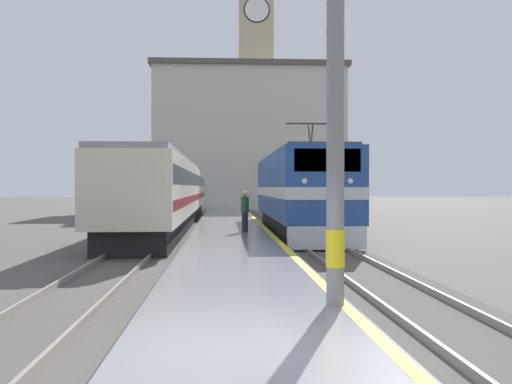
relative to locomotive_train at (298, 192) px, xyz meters
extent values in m
plane|color=#514C47|center=(-3.23, 9.08, -2.00)|extent=(200.00, 200.00, 0.00)
cube|color=gray|center=(-3.23, 4.08, -1.81)|extent=(3.36, 140.00, 0.38)
cube|color=yellow|center=(-1.70, 4.08, -1.61)|extent=(0.20, 140.00, 0.00)
cube|color=#514C47|center=(0.00, 4.08, -1.99)|extent=(2.83, 140.00, 0.02)
cube|color=gray|center=(-0.72, 4.08, -1.91)|extent=(0.07, 140.00, 0.14)
cube|color=gray|center=(0.72, 4.08, -1.91)|extent=(0.07, 140.00, 0.14)
cube|color=#514C47|center=(-6.60, 4.08, -1.99)|extent=(2.83, 140.00, 0.02)
cube|color=gray|center=(-7.31, 4.08, -1.91)|extent=(0.07, 140.00, 0.14)
cube|color=gray|center=(-5.88, 4.08, -1.91)|extent=(0.07, 140.00, 0.14)
cube|color=black|center=(0.00, 0.04, -1.55)|extent=(2.47, 14.49, 0.90)
cube|color=#23478C|center=(0.00, 0.04, 0.32)|extent=(2.90, 15.76, 2.84)
cube|color=silver|center=(0.00, 0.04, 0.04)|extent=(2.92, 15.78, 0.44)
cube|color=silver|center=(0.00, -7.69, -1.51)|extent=(2.75, 0.30, 0.81)
cube|color=black|center=(0.00, -7.78, 1.19)|extent=(2.32, 0.12, 0.80)
sphere|color=white|center=(-0.80, -7.82, 0.46)|extent=(0.20, 0.20, 0.20)
sphere|color=white|center=(0.80, -7.82, 0.46)|extent=(0.20, 0.20, 0.20)
cube|color=#4C4C51|center=(0.00, 0.04, 1.80)|extent=(2.61, 14.97, 0.12)
cylinder|color=#333333|center=(0.00, -4.25, 2.36)|extent=(0.06, 0.63, 1.03)
cylinder|color=#333333|center=(0.00, -3.55, 2.36)|extent=(0.06, 0.63, 1.03)
cube|color=#262626|center=(0.00, -3.90, 2.86)|extent=(2.03, 0.08, 0.06)
cube|color=black|center=(-6.60, 6.58, -1.55)|extent=(2.46, 31.93, 0.90)
cube|color=beige|center=(-6.60, 6.58, 0.17)|extent=(2.90, 33.26, 2.54)
cube|color=black|center=(-6.60, 6.58, 0.68)|extent=(2.92, 32.59, 0.64)
cube|color=maroon|center=(-6.60, 6.58, -0.34)|extent=(2.92, 32.59, 0.36)
cube|color=gray|center=(-6.60, 6.58, 1.54)|extent=(2.67, 33.26, 0.20)
cylinder|color=gray|center=(-1.84, -18.89, 2.11)|extent=(0.28, 0.28, 7.46)
cylinder|color=yellow|center=(-1.84, -18.89, -0.72)|extent=(0.30, 0.30, 0.60)
cylinder|color=#23232D|center=(-2.68, -3.29, -1.21)|extent=(0.26, 0.26, 0.81)
cylinder|color=#234C33|center=(-2.68, -3.29, -0.47)|extent=(0.34, 0.34, 0.67)
sphere|color=tan|center=(-2.68, -3.29, -0.03)|extent=(0.22, 0.22, 0.22)
cube|color=tan|center=(0.48, 44.61, 11.06)|extent=(4.03, 4.03, 26.12)
cylinder|color=black|center=(0.48, 42.58, 21.29)|extent=(3.12, 0.06, 3.12)
cylinder|color=white|center=(0.48, 42.55, 21.29)|extent=(2.82, 0.10, 2.82)
cube|color=beige|center=(-0.93, 32.67, 4.94)|extent=(18.65, 8.70, 13.88)
cube|color=#564C47|center=(-0.93, 32.67, 12.13)|extent=(19.25, 9.30, 0.50)
camera|label=1|loc=(-3.64, -28.27, 0.25)|focal=42.00mm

